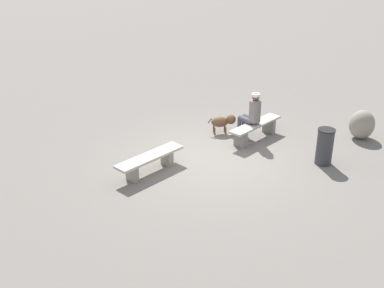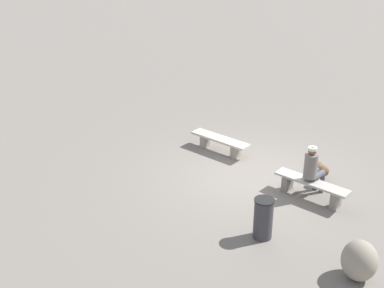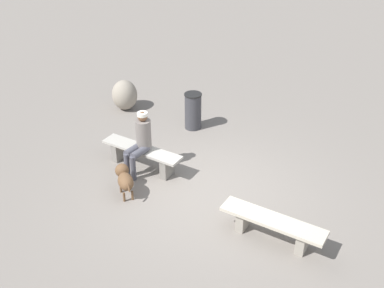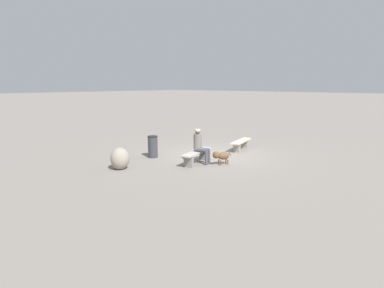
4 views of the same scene
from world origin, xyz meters
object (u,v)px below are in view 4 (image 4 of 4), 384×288
Objects in this scene: bench_right at (197,155)px; boulder at (120,158)px; seated_person at (200,144)px; trash_bin at (153,147)px; bench_left at (241,143)px; dog at (221,156)px.

boulder reaches higher than bench_right.
seated_person is 1.47× the size of trash_bin.
bench_right is 0.45m from seated_person.
dog is at bearing 5.07° from bench_left.
bench_left is 2.56× the size of dog.
trash_bin is at bearing -45.73° from dog.
seated_person is at bearing -37.06° from dog.
trash_bin is at bearing -165.71° from boulder.
dog is at bearing 105.95° from bench_right.
bench_left is 5.84m from boulder.
seated_person is 1.83× the size of dog.
trash_bin is 2.04m from boulder.
boulder is at bearing -12.32° from dog.
seated_person reaches higher than trash_bin.
boulder reaches higher than bench_left.
trash_bin is (0.46, -1.98, 0.13)m from bench_right.
bench_right is at bearing 148.72° from boulder.
trash_bin reaches higher than dog.
seated_person reaches higher than bench_left.
bench_right is at bearing 103.10° from trash_bin.
bench_left is at bearing 166.35° from boulder.
trash_bin is (0.55, -2.07, -0.30)m from seated_person.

